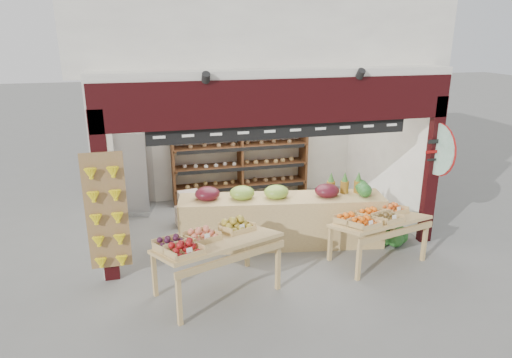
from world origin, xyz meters
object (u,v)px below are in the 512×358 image
at_px(back_shelving, 240,148).
at_px(refrigerator, 132,169).
at_px(cardboard_stack, 199,211).
at_px(mid_counter, 281,219).
at_px(watermelon_pile, 387,230).
at_px(display_table_left, 207,242).
at_px(display_table_right, 376,219).

height_order(back_shelving, refrigerator, refrigerator).
bearing_deg(cardboard_stack, refrigerator, 142.85).
distance_m(mid_counter, watermelon_pile, 1.98).
height_order(refrigerator, display_table_left, refrigerator).
xyz_separation_m(display_table_right, watermelon_pile, (0.62, 0.62, -0.54)).
relative_size(cardboard_stack, watermelon_pile, 1.35).
bearing_deg(back_shelving, refrigerator, -175.19).
height_order(mid_counter, display_table_right, mid_counter).
xyz_separation_m(cardboard_stack, display_table_left, (-0.22, -2.63, 0.57)).
relative_size(display_table_right, watermelon_pile, 2.17).
distance_m(mid_counter, display_table_left, 2.01).
bearing_deg(display_table_right, display_table_left, -173.83).
bearing_deg(refrigerator, back_shelving, 18.55).
bearing_deg(mid_counter, refrigerator, 137.91).
xyz_separation_m(back_shelving, mid_counter, (0.18, -2.50, -0.70)).
bearing_deg(watermelon_pile, cardboard_stack, 152.04).
relative_size(back_shelving, refrigerator, 1.62).
bearing_deg(display_table_right, refrigerator, 139.58).
distance_m(cardboard_stack, display_table_left, 2.70).
distance_m(back_shelving, display_table_right, 3.81).
xyz_separation_m(refrigerator, watermelon_pile, (4.47, -2.66, -0.74)).
bearing_deg(mid_counter, back_shelving, 94.13).
relative_size(mid_counter, display_table_right, 2.21).
bearing_deg(mid_counter, display_table_right, -36.93).
bearing_deg(refrigerator, mid_counter, -28.35).
xyz_separation_m(cardboard_stack, mid_counter, (1.28, -1.34, 0.24)).
bearing_deg(refrigerator, display_table_left, -60.15).
height_order(cardboard_stack, mid_counter, mid_counter).
relative_size(back_shelving, watermelon_pile, 3.98).
distance_m(refrigerator, display_table_right, 5.07).
bearing_deg(watermelon_pile, refrigerator, 149.26).
bearing_deg(refrigerator, cardboard_stack, -23.40).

